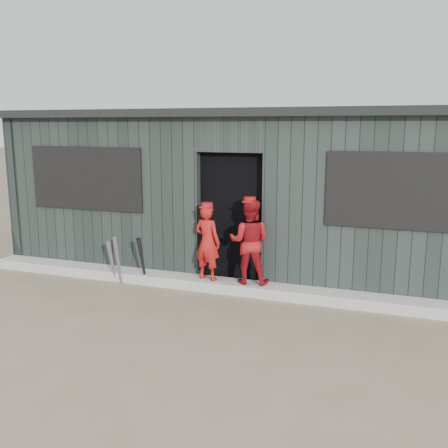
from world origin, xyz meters
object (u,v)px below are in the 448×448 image
at_px(player_red_left, 207,242).
at_px(dugout, 257,190).
at_px(player_red_right, 249,241).
at_px(bat_mid, 118,260).
at_px(player_grey_back, 244,242).
at_px(bat_right, 142,261).
at_px(bat_left, 112,261).

height_order(player_red_left, dugout, dugout).
bearing_deg(player_red_right, dugout, -84.85).
xyz_separation_m(bat_mid, player_grey_back, (1.75, 0.76, 0.24)).
height_order(bat_mid, player_grey_back, player_grey_back).
relative_size(player_grey_back, dugout, 0.15).
relative_size(bat_right, player_red_right, 0.62).
height_order(player_red_left, player_grey_back, player_red_left).
bearing_deg(player_red_left, bat_right, 21.16).
bearing_deg(dugout, player_red_left, -98.83).
relative_size(bat_mid, player_red_right, 0.62).
bearing_deg(player_grey_back, bat_right, 44.21).
height_order(bat_right, player_red_right, player_red_right).
xyz_separation_m(player_red_left, player_grey_back, (0.39, 0.52, -0.08)).
bearing_deg(bat_right, dugout, 55.68).
bearing_deg(bat_mid, dugout, 49.83).
bearing_deg(bat_mid, player_red_right, 8.22).
xyz_separation_m(player_red_left, player_red_right, (0.62, 0.05, 0.05)).
xyz_separation_m(bat_mid, player_red_right, (1.99, 0.29, 0.38)).
xyz_separation_m(player_grey_back, dugout, (-0.13, 1.17, 0.66)).
xyz_separation_m(player_red_left, dugout, (0.26, 1.69, 0.58)).
height_order(player_red_left, player_red_right, player_red_right).
xyz_separation_m(bat_left, player_red_right, (2.10, 0.28, 0.41)).
height_order(bat_left, dugout, dugout).
xyz_separation_m(bat_left, bat_right, (0.48, 0.07, 0.03)).
relative_size(bat_mid, player_red_left, 0.68).
relative_size(bat_right, dugout, 0.09).
bearing_deg(bat_right, bat_mid, -167.26).
bearing_deg(bat_left, player_red_right, 7.55).
height_order(bat_left, player_red_left, player_red_left).
distance_m(bat_mid, player_red_right, 2.04).
xyz_separation_m(bat_mid, player_red_left, (1.36, 0.24, 0.33)).
relative_size(player_red_left, dugout, 0.13).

